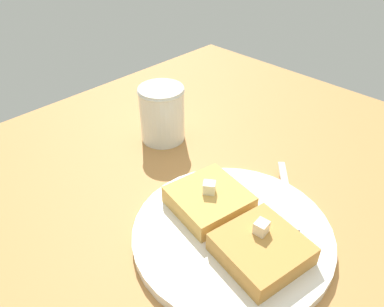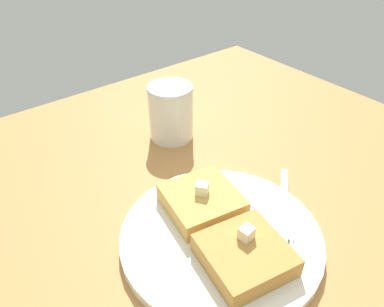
% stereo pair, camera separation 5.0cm
% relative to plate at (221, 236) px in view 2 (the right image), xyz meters
% --- Properties ---
extents(table_surface, '(0.96, 0.96, 0.02)m').
position_rel_plate_xyz_m(table_surface, '(0.03, -0.02, -0.02)').
color(table_surface, '#B77E44').
rests_on(table_surface, ground).
extents(plate, '(0.23, 0.23, 0.01)m').
position_rel_plate_xyz_m(plate, '(0.00, 0.00, 0.00)').
color(plate, white).
rests_on(plate, table_surface).
extents(toast_slice_left, '(0.10, 0.10, 0.02)m').
position_rel_plate_xyz_m(toast_slice_left, '(-0.05, 0.01, 0.02)').
color(toast_slice_left, gold).
rests_on(toast_slice_left, plate).
extents(toast_slice_middle, '(0.10, 0.10, 0.02)m').
position_rel_plate_xyz_m(toast_slice_middle, '(0.05, -0.01, 0.02)').
color(toast_slice_middle, '#BE873E').
rests_on(toast_slice_middle, plate).
extents(butter_pat_primary, '(0.02, 0.02, 0.01)m').
position_rel_plate_xyz_m(butter_pat_primary, '(-0.05, 0.01, 0.04)').
color(butter_pat_primary, '#F2EEC4').
rests_on(butter_pat_primary, toast_slice_left).
extents(butter_pat_secondary, '(0.01, 0.02, 0.01)m').
position_rel_plate_xyz_m(butter_pat_secondary, '(0.04, 0.00, 0.04)').
color(butter_pat_secondary, '#F9E8C8').
rests_on(butter_pat_secondary, toast_slice_middle).
extents(fork, '(0.11, 0.13, 0.00)m').
position_rel_plate_xyz_m(fork, '(0.03, 0.08, 0.01)').
color(fork, silver).
rests_on(fork, plate).
extents(syrup_jar, '(0.07, 0.07, 0.09)m').
position_rel_plate_xyz_m(syrup_jar, '(-0.22, 0.09, 0.03)').
color(syrup_jar, '#5B250F').
rests_on(syrup_jar, table_surface).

